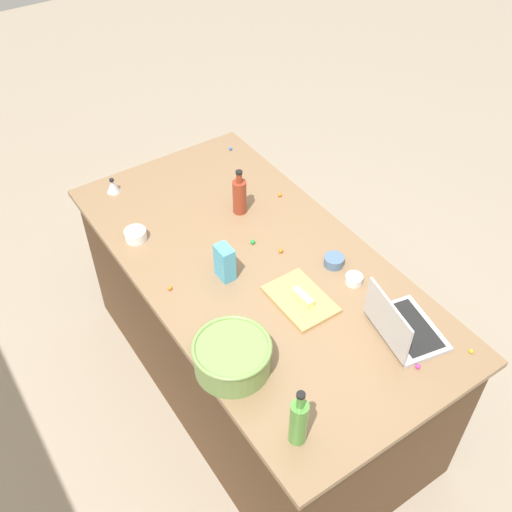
% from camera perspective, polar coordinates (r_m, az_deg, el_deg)
% --- Properties ---
extents(ground_plane, '(12.00, 12.00, 0.00)m').
position_cam_1_polar(ground_plane, '(3.42, 0.00, -11.62)').
color(ground_plane, gray).
extents(island_counter, '(2.00, 1.02, 0.90)m').
position_cam_1_polar(island_counter, '(3.06, 0.00, -6.79)').
color(island_counter, '#4C331E').
rests_on(island_counter, ground).
extents(laptop, '(0.35, 0.29, 0.22)m').
position_cam_1_polar(laptop, '(2.48, 13.59, -6.52)').
color(laptop, '#B7B7BC').
rests_on(laptop, island_counter).
extents(mixing_bowl_large, '(0.30, 0.30, 0.13)m').
position_cam_1_polar(mixing_bowl_large, '(2.30, -2.28, -9.44)').
color(mixing_bowl_large, '#72934C').
rests_on(mixing_bowl_large, island_counter).
extents(bottle_soy, '(0.07, 0.07, 0.24)m').
position_cam_1_polar(bottle_soy, '(2.95, -1.57, 5.73)').
color(bottle_soy, maroon).
rests_on(bottle_soy, island_counter).
extents(bottle_olive, '(0.06, 0.06, 0.27)m').
position_cam_1_polar(bottle_olive, '(2.10, 4.05, -15.35)').
color(bottle_olive, '#4C8C38').
rests_on(bottle_olive, island_counter).
extents(cutting_board, '(0.30, 0.21, 0.02)m').
position_cam_1_polar(cutting_board, '(2.57, 4.23, -4.13)').
color(cutting_board, tan).
rests_on(cutting_board, island_counter).
extents(butter_stick_left, '(0.11, 0.04, 0.04)m').
position_cam_1_polar(butter_stick_left, '(2.54, 4.47, -3.93)').
color(butter_stick_left, '#F4E58C').
rests_on(butter_stick_left, cutting_board).
extents(ramekin_small, '(0.08, 0.08, 0.04)m').
position_cam_1_polar(ramekin_small, '(2.67, 9.26, -2.20)').
color(ramekin_small, white).
rests_on(ramekin_small, island_counter).
extents(ramekin_medium, '(0.09, 0.09, 0.05)m').
position_cam_1_polar(ramekin_medium, '(2.73, 7.39, -0.46)').
color(ramekin_medium, slate).
rests_on(ramekin_medium, island_counter).
extents(ramekin_wide, '(0.10, 0.10, 0.05)m').
position_cam_1_polar(ramekin_wide, '(2.89, -11.34, 1.98)').
color(ramekin_wide, white).
rests_on(ramekin_wide, island_counter).
extents(kitchen_timer, '(0.07, 0.07, 0.08)m').
position_cam_1_polar(kitchen_timer, '(3.20, -13.42, 6.49)').
color(kitchen_timer, '#B2B2B7').
rests_on(kitchen_timer, island_counter).
extents(candy_bag, '(0.09, 0.06, 0.17)m').
position_cam_1_polar(candy_bag, '(2.61, -2.98, -0.62)').
color(candy_bag, '#4CA5CC').
rests_on(candy_bag, island_counter).
extents(candy_0, '(0.02, 0.02, 0.02)m').
position_cam_1_polar(candy_0, '(2.42, 15.09, -10.07)').
color(candy_0, '#CC3399').
rests_on(candy_0, island_counter).
extents(candy_1, '(0.02, 0.02, 0.02)m').
position_cam_1_polar(candy_1, '(2.53, 19.72, -8.49)').
color(candy_1, yellow).
rests_on(candy_1, island_counter).
extents(candy_2, '(0.02, 0.02, 0.02)m').
position_cam_1_polar(candy_2, '(2.63, -8.16, -3.03)').
color(candy_2, orange).
rests_on(candy_2, island_counter).
extents(candy_3, '(0.02, 0.02, 0.02)m').
position_cam_1_polar(candy_3, '(2.82, -0.31, 1.35)').
color(candy_3, green).
rests_on(candy_3, island_counter).
extents(candy_4, '(0.02, 0.02, 0.02)m').
position_cam_1_polar(candy_4, '(3.10, 2.26, 5.81)').
color(candy_4, orange).
rests_on(candy_4, island_counter).
extents(candy_5, '(0.02, 0.02, 0.02)m').
position_cam_1_polar(candy_5, '(3.44, -2.43, 10.12)').
color(candy_5, blue).
rests_on(candy_5, island_counter).
extents(candy_6, '(0.02, 0.02, 0.02)m').
position_cam_1_polar(candy_6, '(2.78, 2.36, 0.50)').
color(candy_6, orange).
rests_on(candy_6, island_counter).
extents(candy_7, '(0.02, 0.02, 0.02)m').
position_cam_1_polar(candy_7, '(2.22, 4.11, -15.55)').
color(candy_7, orange).
rests_on(candy_7, island_counter).
extents(candy_8, '(0.01, 0.01, 0.01)m').
position_cam_1_polar(candy_8, '(3.15, -1.68, 6.46)').
color(candy_8, yellow).
rests_on(candy_8, island_counter).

